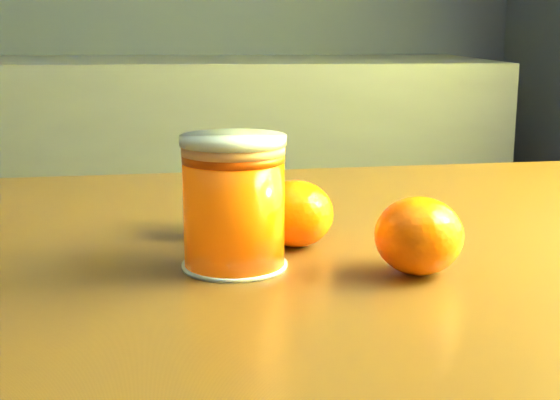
{
  "coord_description": "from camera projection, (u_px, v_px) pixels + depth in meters",
  "views": [
    {
      "loc": [
        0.9,
        -0.64,
        0.98
      ],
      "look_at": [
        0.94,
        -0.04,
        0.85
      ],
      "focal_mm": 50.0,
      "sensor_mm": 36.0,
      "label": 1
    }
  ],
  "objects": [
    {
      "name": "orange_back",
      "position": [
        230.0,
        201.0,
        0.71
      ],
      "size": [
        0.08,
        0.08,
        0.06
      ],
      "primitive_type": "ellipsoid",
      "rotation": [
        0.0,
        0.0,
        0.27
      ],
      "color": "#FF6005",
      "rests_on": "table"
    },
    {
      "name": "table",
      "position": [
        301.0,
        356.0,
        0.7
      ],
      "size": [
        1.13,
        0.85,
        0.8
      ],
      "rotation": [
        0.0,
        0.0,
        0.1
      ],
      "color": "brown",
      "rests_on": "ground"
    },
    {
      "name": "orange_front",
      "position": [
        296.0,
        214.0,
        0.67
      ],
      "size": [
        0.07,
        0.07,
        0.06
      ],
      "primitive_type": "ellipsoid",
      "rotation": [
        0.0,
        0.0,
        0.09
      ],
      "color": "#FF6005",
      "rests_on": "table"
    },
    {
      "name": "juice_glass",
      "position": [
        234.0,
        203.0,
        0.61
      ],
      "size": [
        0.08,
        0.08,
        0.1
      ],
      "rotation": [
        0.0,
        0.0,
        -0.36
      ],
      "color": "#FF5905",
      "rests_on": "table"
    },
    {
      "name": "orange_extra",
      "position": [
        419.0,
        236.0,
        0.6
      ],
      "size": [
        0.07,
        0.07,
        0.06
      ],
      "primitive_type": "ellipsoid",
      "rotation": [
        0.0,
        0.0,
        0.08
      ],
      "color": "#FF6005",
      "rests_on": "table"
    }
  ]
}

